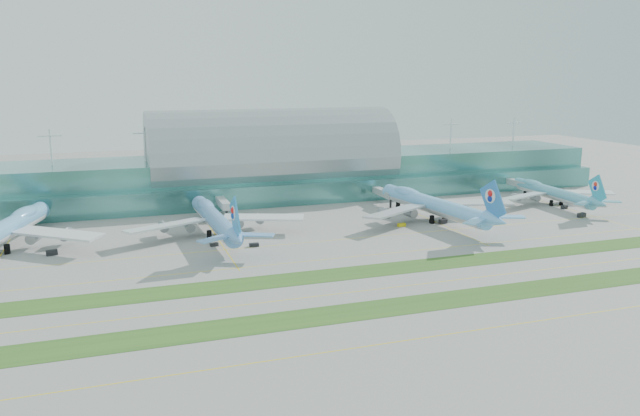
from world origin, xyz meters
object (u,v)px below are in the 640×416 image
object	(u,v)px
airliner_a	(2,230)
airliner_b	(215,218)
airliner_d	(552,192)
terminal	(272,168)
airliner_c	(432,204)

from	to	relation	value
airliner_a	airliner_b	xyz separation A→B (m)	(72.63, -2.82, -0.51)
airliner_b	airliner_d	distance (m)	158.84
airliner_a	airliner_b	world-z (taller)	airliner_a
terminal	airliner_d	distance (m)	133.47
airliner_c	terminal	bearing A→B (deg)	117.12
terminal	airliner_d	bearing A→B (deg)	-26.78
airliner_a	airliner_b	bearing A→B (deg)	14.06
airliner_b	airliner_c	bearing A→B (deg)	-5.25
terminal	airliner_c	bearing A→B (deg)	-55.32
terminal	airliner_a	size ratio (longest dim) A/B	4.17
airliner_a	airliner_c	distance (m)	162.22
terminal	airliner_a	distance (m)	129.79
terminal	airliner_c	world-z (taller)	terminal
terminal	airliner_a	xyz separation A→B (m)	(-112.38, -64.53, -7.16)
terminal	airliner_d	xyz separation A→B (m)	(118.91, -60.02, -8.51)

